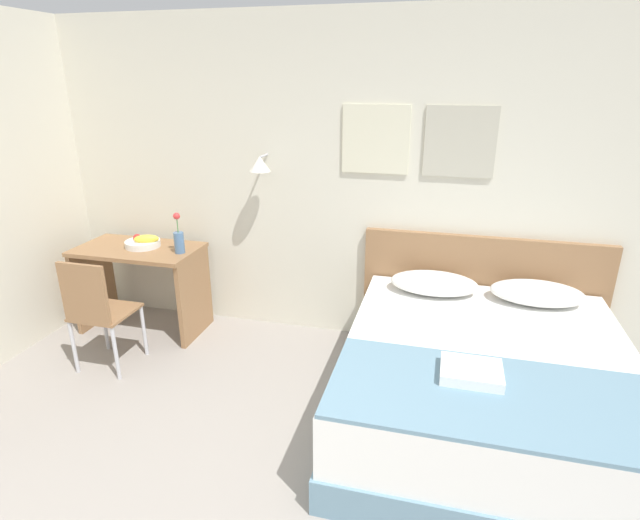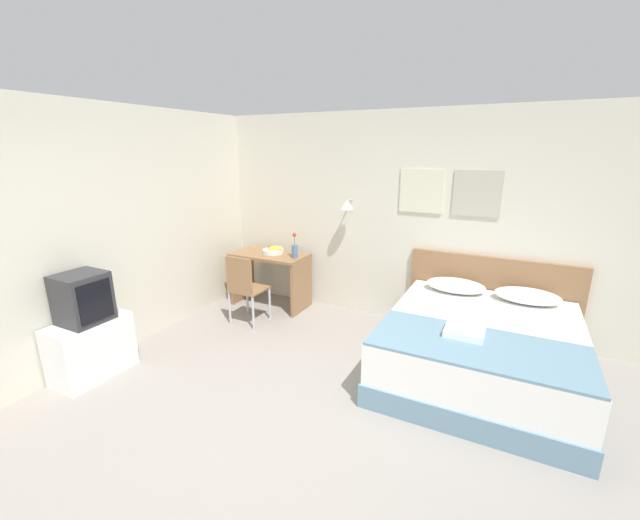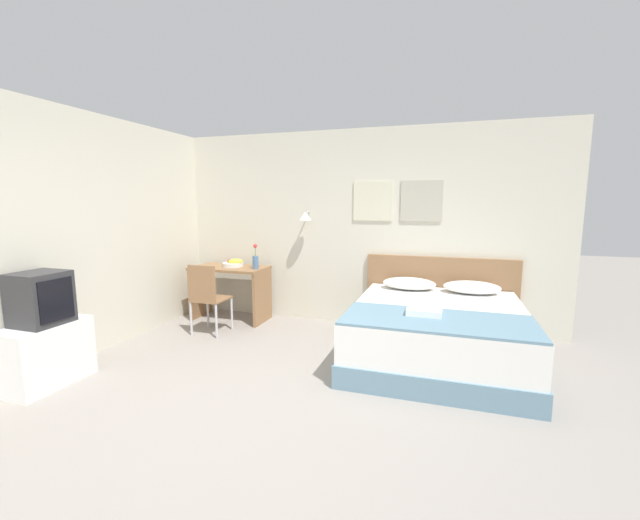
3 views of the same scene
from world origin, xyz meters
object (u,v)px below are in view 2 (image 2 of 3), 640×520
television (83,298)px  desk_chair (244,285)px  tv_stand (91,348)px  pillow_left (456,285)px  bed (480,350)px  flower_vase (295,249)px  headboard (490,298)px  throw_blanket (477,346)px  fruit_bowl (273,251)px  folded_towel_near_foot (464,332)px  desk (270,270)px  pillow_right (527,296)px

television → desk_chair: bearing=69.3°
desk_chair → television: bearing=-110.7°
tv_stand → pillow_left: bearing=38.4°
bed → television: bearing=-153.8°
flower_vase → television: (-0.97, -2.32, -0.07)m
headboard → television: 4.37m
pillow_left → desk_chair: (-2.43, -0.78, -0.14)m
pillow_left → throw_blanket: (0.37, -1.30, -0.06)m
pillow_left → television: 3.90m
fruit_bowl → flower_vase: 0.40m
throw_blanket → television: (-3.42, -1.12, 0.21)m
flower_vase → television: 2.51m
headboard → folded_towel_near_foot: headboard is taller
flower_vase → throw_blanket: bearing=-26.0°
headboard → fruit_bowl: headboard is taller
headboard → flower_vase: 2.51m
folded_towel_near_foot → desk: 2.97m
throw_blanket → desk: size_ratio=1.63×
pillow_right → folded_towel_near_foot: (-0.49, -1.16, -0.02)m
fruit_bowl → flower_vase: size_ratio=0.91×
throw_blanket → desk: 3.13m
bed → fruit_bowl: fruit_bowl is taller
pillow_right → flower_vase: (-2.82, -0.11, 0.22)m
headboard → pillow_right: 0.49m
desk_chair → flower_vase: flower_vase is taller
folded_towel_near_foot → desk_chair: size_ratio=0.36×
folded_towel_near_foot → fruit_bowl: (-2.72, 1.12, 0.16)m
desk → tv_stand: 2.42m
bed → tv_stand: 3.82m
throw_blanket → desk_chair: bearing=169.4°
pillow_left → throw_blanket: 1.35m
pillow_right → desk_chair: 3.27m
folded_towel_near_foot → desk_chair: (-2.68, 0.39, -0.12)m
television → tv_stand: bearing=180.0°
bed → folded_towel_near_foot: bearing=-105.6°
pillow_right → tv_stand: size_ratio=0.92×
pillow_left → folded_towel_near_foot: 1.19m
throw_blanket → television: bearing=-161.9°
folded_towel_near_foot → television: bearing=-159.2°
headboard → flower_vase: size_ratio=5.48×
television → pillow_left: bearing=38.4°
headboard → bed: bearing=-90.0°
bed → throw_blanket: bearing=-90.0°
throw_blanket → fruit_bowl: size_ratio=5.48×
bed → headboard: (0.00, 1.01, 0.20)m
desk → desk_chair: desk_chair is taller
folded_towel_near_foot → desk: desk is taller
flower_vase → pillow_right: bearing=2.1°
pillow_right → folded_towel_near_foot: 1.26m
desk_chair → fruit_bowl: desk_chair is taller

